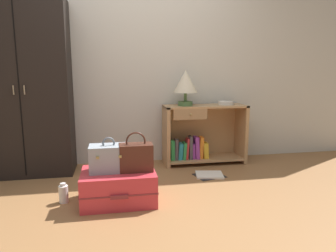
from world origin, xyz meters
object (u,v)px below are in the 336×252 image
Objects in this scene: wardrobe at (25,89)px; bottle at (64,194)px; bookshelf at (201,135)px; train_case at (109,158)px; bowl at (226,103)px; open_book_on_floor at (209,175)px; suitcase_large at (119,186)px; handbag at (136,157)px; table_lamp at (186,83)px.

bottle is (0.46, -0.88, -0.85)m from wardrobe.
wardrobe is 1.31m from bottle.
bookshelf is 3.03× the size of train_case.
train_case is at bearing -144.84° from bowl.
wardrobe is at bearing 166.72° from open_book_on_floor.
suitcase_large is at bearing -45.57° from wardrobe.
train_case is 1.22m from open_book_on_floor.
wardrobe is 5.29× the size of open_book_on_floor.
bottle is at bearing -152.67° from bowl.
wardrobe is at bearing 138.26° from handbag.
suitcase_large is at bearing -6.15° from train_case.
bookshelf is 2.94× the size of handbag.
train_case is at bearing -154.96° from open_book_on_floor.
open_book_on_floor is at bearing -95.01° from bookshelf.
wardrobe is 5.70× the size of train_case.
train_case is (-0.89, -0.97, -0.59)m from table_lamp.
open_book_on_floor is at bearing 25.04° from train_case.
suitcase_large is at bearing -143.19° from bowl.
bookshelf is at bearing 178.44° from bowl.
bookshelf is at bearing 1.60° from wardrobe.
bookshelf is 1.57× the size of suitcase_large.
bowl is at bearing -1.56° from bookshelf.
bottle is at bearing -147.83° from bookshelf.
wardrobe is 9.90× the size of bowl.
bowl is 1.09× the size of bottle.
wardrobe is 1.88× the size of bookshelf.
table_lamp is 1.53m from suitcase_large.
bowl is at bearing 1.17° from wardrobe.
handbag is at bearing -6.51° from suitcase_large.
handbag is (-1.17, -1.01, -0.33)m from bowl.
wardrobe is at bearing -178.89° from table_lamp.
bottle is at bearing -62.30° from wardrobe.
handbag is at bearing -130.41° from bookshelf.
bowl reaches higher than bottle.
bowl is at bearing 1.38° from table_lamp.
table_lamp is at bearing 50.13° from suitcase_large.
table_lamp reaches higher than bowl.
suitcase_large is (-1.33, -0.99, -0.59)m from bowl.
bookshelf is 5.74× the size of bottle.
suitcase_large is 0.47m from bottle.
bookshelf is 2.81× the size of open_book_on_floor.
bottle is (-0.47, 0.07, -0.06)m from suitcase_large.
table_lamp is 1.19× the size of open_book_on_floor.
train_case is at bearing 173.85° from suitcase_large.
handbag is at bearing -123.73° from table_lamp.
bookshelf is 0.60m from open_book_on_floor.
handbag is 0.70m from bottle.
train_case is at bearing 173.60° from handbag.
bookshelf is 0.50m from bowl.
suitcase_large is (-0.82, -0.98, -0.84)m from table_lamp.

